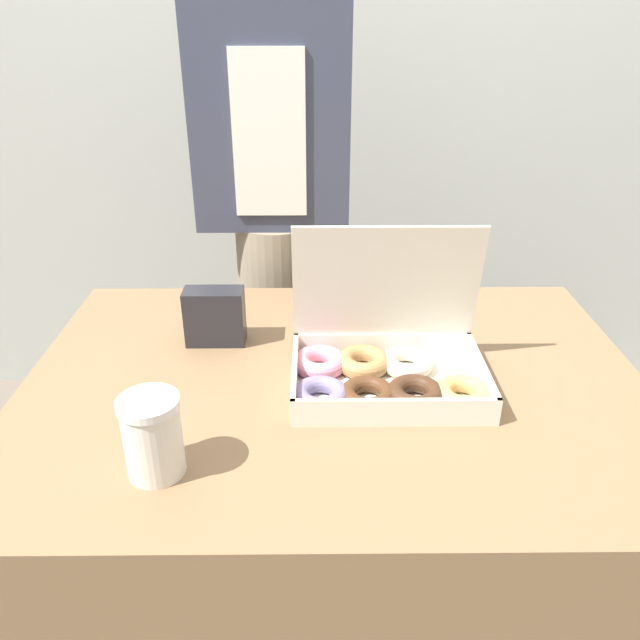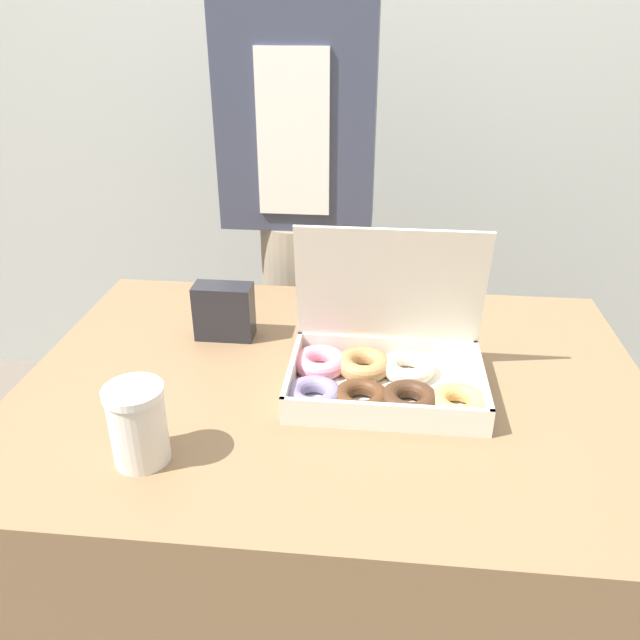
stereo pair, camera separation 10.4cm
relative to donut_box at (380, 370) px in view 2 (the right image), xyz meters
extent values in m
cube|color=#B2B7B2|center=(-0.08, 1.24, 0.51)|extent=(10.00, 0.05, 2.60)
cube|color=brown|center=(-0.08, 0.02, -0.42)|extent=(1.08, 0.77, 0.76)
cube|color=silver|center=(0.01, -0.01, -0.03)|extent=(0.32, 0.22, 0.01)
cube|color=silver|center=(-0.15, -0.01, -0.01)|extent=(0.01, 0.22, 0.04)
cube|color=silver|center=(0.17, -0.01, -0.01)|extent=(0.01, 0.22, 0.04)
cube|color=silver|center=(0.01, -0.11, -0.01)|extent=(0.32, 0.01, 0.04)
cube|color=silver|center=(0.01, 0.10, -0.01)|extent=(0.32, 0.01, 0.04)
cube|color=silver|center=(0.01, 0.08, 0.12)|extent=(0.32, 0.04, 0.22)
torus|color=slate|center=(-0.10, -0.06, -0.02)|extent=(0.13, 0.13, 0.03)
torus|color=pink|center=(-0.10, 0.04, -0.02)|extent=(0.11, 0.11, 0.03)
torus|color=#4C2D19|center=(-0.03, -0.06, -0.02)|extent=(0.13, 0.13, 0.03)
torus|color=#B27F4C|center=(-0.03, 0.04, -0.02)|extent=(0.11, 0.11, 0.03)
torus|color=#422819|center=(0.05, -0.06, -0.02)|extent=(0.12, 0.12, 0.03)
torus|color=silver|center=(0.05, 0.04, -0.02)|extent=(0.10, 0.10, 0.03)
torus|color=tan|center=(0.12, -0.06, -0.02)|extent=(0.12, 0.12, 0.03)
cylinder|color=silver|center=(-0.33, -0.22, 0.02)|extent=(0.08, 0.08, 0.11)
cylinder|color=white|center=(-0.33, -0.22, 0.08)|extent=(0.08, 0.08, 0.01)
cube|color=#232328|center=(-0.30, 0.16, 0.02)|extent=(0.11, 0.05, 0.11)
cylinder|color=gray|center=(-0.21, 0.58, -0.37)|extent=(0.20, 0.20, 0.86)
cube|color=#383D51|center=(-0.21, 0.58, 0.34)|extent=(0.36, 0.16, 0.56)
cube|color=silver|center=(-0.21, 0.49, 0.29)|extent=(0.16, 0.01, 0.36)
camera|label=1|loc=(-0.11, -0.89, 0.54)|focal=35.00mm
camera|label=2|loc=(-0.01, -0.89, 0.54)|focal=35.00mm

